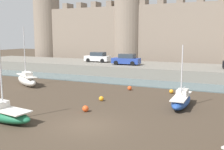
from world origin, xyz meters
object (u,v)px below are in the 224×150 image
at_px(sailboat_foreground_right, 181,100).
at_px(mooring_buoy_near_channel, 171,91).
at_px(mooring_buoy_near_shore, 101,99).
at_px(sailboat_foreground_centre, 0,113).
at_px(mooring_buoy_off_centre, 86,109).
at_px(car_quay_centre_east, 126,60).
at_px(sailboat_foreground_left, 27,80).
at_px(car_quay_centre_west, 98,57).
at_px(mooring_buoy_mid_mud, 130,88).

xyz_separation_m(sailboat_foreground_right, mooring_buoy_near_channel, (-1.74, 4.64, -0.34)).
distance_m(sailboat_foreground_right, mooring_buoy_near_shore, 6.87).
bearing_deg(sailboat_foreground_centre, mooring_buoy_off_centre, 44.58).
relative_size(mooring_buoy_off_centre, mooring_buoy_near_channel, 1.13).
relative_size(sailboat_foreground_centre, car_quay_centre_east, 1.39).
bearing_deg(sailboat_foreground_right, sailboat_foreground_left, 173.36).
xyz_separation_m(sailboat_foreground_left, mooring_buoy_near_shore, (11.26, -3.09, -0.48)).
xyz_separation_m(sailboat_foreground_left, sailboat_foreground_right, (18.05, -2.10, -0.14)).
bearing_deg(mooring_buoy_off_centre, sailboat_foreground_right, 35.01).
height_order(sailboat_foreground_right, car_quay_centre_east, sailboat_foreground_right).
relative_size(car_quay_centre_east, car_quay_centre_west, 1.00).
relative_size(sailboat_foreground_right, car_quay_centre_west, 1.21).
relative_size(mooring_buoy_near_channel, car_quay_centre_east, 0.10).
height_order(mooring_buoy_near_channel, car_quay_centre_east, car_quay_centre_east).
height_order(mooring_buoy_mid_mud, car_quay_centre_west, car_quay_centre_west).
height_order(sailboat_foreground_right, sailboat_foreground_centre, sailboat_foreground_centre).
distance_m(mooring_buoy_mid_mud, car_quay_centre_west, 16.00).
height_order(car_quay_centre_east, car_quay_centre_west, same).
bearing_deg(mooring_buoy_near_shore, mooring_buoy_near_channel, 48.10).
distance_m(sailboat_foreground_left, sailboat_foreground_right, 18.17).
bearing_deg(sailboat_foreground_right, mooring_buoy_near_shore, -171.72).
bearing_deg(car_quay_centre_east, sailboat_foreground_left, -121.33).
relative_size(sailboat_foreground_left, mooring_buoy_near_shore, 15.61).
xyz_separation_m(sailboat_foreground_right, mooring_buoy_near_shore, (-6.79, -0.99, -0.34)).
distance_m(sailboat_foreground_left, mooring_buoy_mid_mud, 12.17).
height_order(sailboat_foreground_left, car_quay_centre_east, sailboat_foreground_left).
distance_m(sailboat_foreground_right, mooring_buoy_near_channel, 4.96).
distance_m(sailboat_foreground_left, car_quay_centre_west, 14.74).
relative_size(mooring_buoy_near_shore, mooring_buoy_off_centre, 0.89).
bearing_deg(sailboat_foreground_right, mooring_buoy_mid_mud, 144.08).
bearing_deg(mooring_buoy_mid_mud, mooring_buoy_near_channel, 2.67).
height_order(sailboat_foreground_centre, mooring_buoy_near_channel, sailboat_foreground_centre).
bearing_deg(mooring_buoy_off_centre, sailboat_foreground_centre, -135.42).
relative_size(mooring_buoy_off_centre, car_quay_centre_west, 0.12).
distance_m(mooring_buoy_near_channel, car_quay_centre_west, 18.95).
bearing_deg(sailboat_foreground_left, mooring_buoy_mid_mud, 11.05).
height_order(sailboat_foreground_left, sailboat_foreground_centre, sailboat_foreground_left).
relative_size(sailboat_foreground_left, sailboat_foreground_right, 1.35).
relative_size(mooring_buoy_near_channel, car_quay_centre_west, 0.10).
bearing_deg(car_quay_centre_west, sailboat_foreground_centre, -77.48).
bearing_deg(mooring_buoy_near_channel, sailboat_foreground_centre, -123.78).
bearing_deg(mooring_buoy_mid_mud, mooring_buoy_near_shore, -97.01).
relative_size(sailboat_foreground_right, car_quay_centre_east, 1.21).
distance_m(sailboat_foreground_right, mooring_buoy_mid_mud, 7.56).
xyz_separation_m(mooring_buoy_near_shore, mooring_buoy_mid_mud, (0.67, 5.42, 0.01)).
bearing_deg(mooring_buoy_off_centre, mooring_buoy_near_shore, 96.46).
distance_m(mooring_buoy_off_centre, mooring_buoy_near_channel, 10.23).
bearing_deg(car_quay_centre_west, mooring_buoy_mid_mud, -50.32).
xyz_separation_m(mooring_buoy_near_channel, car_quay_centre_east, (-8.70, 9.97, 2.09)).
bearing_deg(sailboat_foreground_centre, mooring_buoy_near_shore, 63.37).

